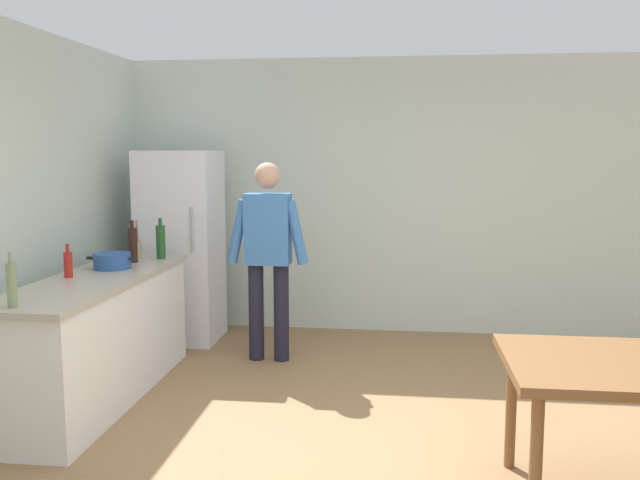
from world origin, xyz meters
TOP-DOWN VIEW (x-y plane):
  - ground_plane at (0.00, 0.00)m, footprint 14.00×14.00m
  - wall_back at (0.00, 3.00)m, footprint 6.40×0.12m
  - kitchen_counter at (-2.00, 0.80)m, footprint 0.64×2.20m
  - refrigerator at (-1.90, 2.40)m, footprint 0.70×0.67m
  - person at (-0.95, 1.85)m, footprint 0.70×0.22m
  - cooking_pot at (-2.02, 1.14)m, footprint 0.40×0.28m
  - utensil_jar at (-2.04, 1.65)m, footprint 0.11×0.11m
  - bottle_wine_green at (-1.82, 1.65)m, footprint 0.08×0.08m
  - bottle_wine_dark at (-1.98, 1.46)m, footprint 0.08×0.08m
  - bottle_vinegar_tall at (-2.03, -0.17)m, footprint 0.06×0.06m
  - bottle_sauce_red at (-2.17, 0.75)m, footprint 0.06×0.06m

SIDE VIEW (x-z plane):
  - ground_plane at x=0.00m, z-range 0.00..0.00m
  - kitchen_counter at x=-2.00m, z-range 0.00..0.90m
  - refrigerator at x=-1.90m, z-range 0.00..1.80m
  - cooking_pot at x=-2.02m, z-range 0.90..1.02m
  - person at x=-0.95m, z-range 0.13..1.83m
  - utensil_jar at x=-2.04m, z-range 0.82..1.14m
  - bottle_sauce_red at x=-2.17m, z-range 0.88..1.12m
  - bottle_vinegar_tall at x=-2.03m, z-range 0.88..1.20m
  - bottle_wine_green at x=-1.82m, z-range 0.88..1.22m
  - bottle_wine_dark at x=-1.98m, z-range 0.88..1.22m
  - wall_back at x=0.00m, z-range 0.00..2.70m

